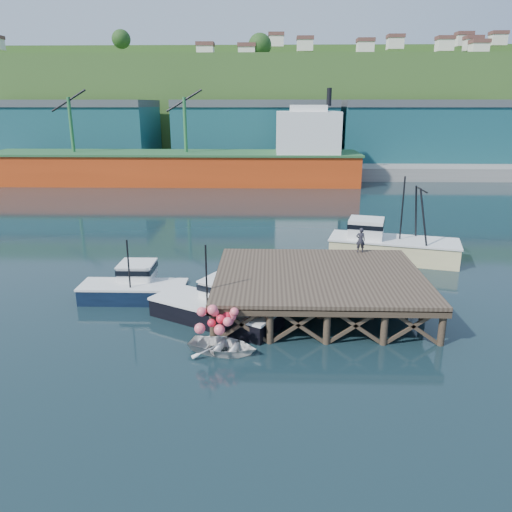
{
  "coord_description": "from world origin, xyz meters",
  "views": [
    {
      "loc": [
        2.6,
        -27.54,
        11.59
      ],
      "look_at": [
        1.76,
        2.0,
        2.54
      ],
      "focal_mm": 35.0,
      "sensor_mm": 36.0,
      "label": 1
    }
  ],
  "objects_px": {
    "dinghy": "(223,346)",
    "dockworker": "(361,240)",
    "trawler": "(391,243)",
    "boat_navy": "(135,286)",
    "boat_black": "(219,305)"
  },
  "relations": [
    {
      "from": "boat_navy",
      "to": "trawler",
      "type": "bearing_deg",
      "value": 25.87
    },
    {
      "from": "boat_navy",
      "to": "dinghy",
      "type": "height_order",
      "value": "boat_navy"
    },
    {
      "from": "dockworker",
      "to": "dinghy",
      "type": "bearing_deg",
      "value": 55.67
    },
    {
      "from": "boat_black",
      "to": "trawler",
      "type": "height_order",
      "value": "trawler"
    },
    {
      "from": "dinghy",
      "to": "dockworker",
      "type": "bearing_deg",
      "value": -23.26
    },
    {
      "from": "dockworker",
      "to": "boat_black",
      "type": "bearing_deg",
      "value": 39.93
    },
    {
      "from": "boat_black",
      "to": "boat_navy",
      "type": "bearing_deg",
      "value": -179.4
    },
    {
      "from": "trawler",
      "to": "dockworker",
      "type": "height_order",
      "value": "trawler"
    },
    {
      "from": "trawler",
      "to": "boat_black",
      "type": "bearing_deg",
      "value": -121.57
    },
    {
      "from": "dinghy",
      "to": "dockworker",
      "type": "relative_size",
      "value": 2.03
    },
    {
      "from": "boat_navy",
      "to": "boat_black",
      "type": "xyz_separation_m",
      "value": [
        5.5,
        -2.96,
        0.03
      ]
    },
    {
      "from": "boat_navy",
      "to": "dockworker",
      "type": "height_order",
      "value": "boat_navy"
    },
    {
      "from": "trawler",
      "to": "dinghy",
      "type": "height_order",
      "value": "trawler"
    },
    {
      "from": "trawler",
      "to": "dockworker",
      "type": "relative_size",
      "value": 6.14
    },
    {
      "from": "boat_black",
      "to": "dinghy",
      "type": "height_order",
      "value": "boat_black"
    }
  ]
}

